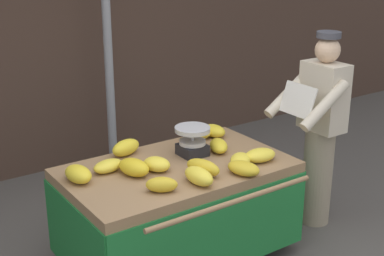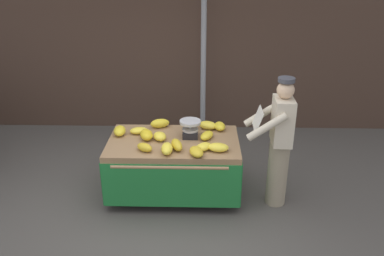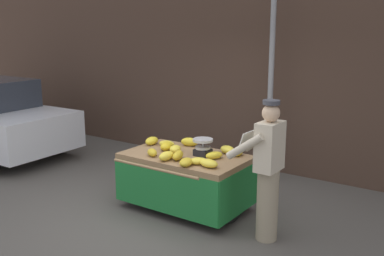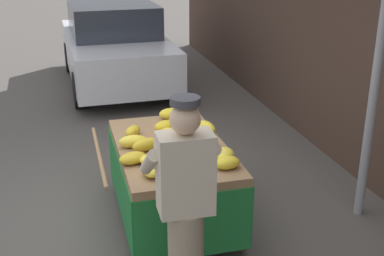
% 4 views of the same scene
% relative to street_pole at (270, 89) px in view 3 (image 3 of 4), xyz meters
% --- Properties ---
extents(ground_plane, '(60.00, 60.00, 0.00)m').
position_rel_street_pole_xyz_m(ground_plane, '(-0.56, -2.50, -1.53)').
color(ground_plane, '#514C47').
extents(back_wall, '(16.00, 0.24, 4.20)m').
position_rel_street_pole_xyz_m(back_wall, '(-0.56, 0.53, 0.57)').
color(back_wall, '#473328').
rests_on(back_wall, ground).
extents(street_pole, '(0.09, 0.09, 3.06)m').
position_rel_street_pole_xyz_m(street_pole, '(0.00, 0.00, 0.00)').
color(street_pole, gray).
rests_on(street_pole, ground).
extents(banana_cart, '(1.73, 1.23, 0.80)m').
position_rel_street_pole_xyz_m(banana_cart, '(-0.39, -1.88, -0.95)').
color(banana_cart, '#93704C').
rests_on(banana_cart, ground).
extents(weighing_scale, '(0.28, 0.28, 0.24)m').
position_rel_street_pole_xyz_m(weighing_scale, '(-0.17, -1.77, -0.61)').
color(weighing_scale, black).
rests_on(weighing_scale, banana_cart).
extents(banana_bunch_0, '(0.23, 0.30, 0.13)m').
position_rel_street_pole_xyz_m(banana_bunch_0, '(-0.74, -1.85, -0.67)').
color(banana_bunch_0, gold).
rests_on(banana_bunch_0, banana_cart).
extents(banana_bunch_1, '(0.23, 0.29, 0.10)m').
position_rel_street_pole_xyz_m(banana_bunch_1, '(-0.08, -2.29, -0.68)').
color(banana_bunch_1, gold).
rests_on(banana_bunch_1, banana_cart).
extents(banana_bunch_2, '(0.27, 0.27, 0.09)m').
position_rel_street_pole_xyz_m(banana_bunch_2, '(0.01, -2.15, -0.68)').
color(banana_bunch_2, yellow).
rests_on(banana_bunch_2, banana_cart).
extents(banana_bunch_3, '(0.30, 0.26, 0.11)m').
position_rel_street_pole_xyz_m(banana_bunch_3, '(0.07, -1.49, -0.68)').
color(banana_bunch_3, yellow).
rests_on(banana_bunch_3, banana_cart).
extents(banana_bunch_4, '(0.18, 0.27, 0.12)m').
position_rel_street_pole_xyz_m(banana_bunch_4, '(-1.12, -1.72, -0.67)').
color(banana_bunch_4, yellow).
rests_on(banana_bunch_4, banana_cart).
extents(banana_bunch_5, '(0.24, 0.29, 0.10)m').
position_rel_street_pole_xyz_m(banana_bunch_5, '(0.05, -1.82, -0.68)').
color(banana_bunch_5, yellow).
rests_on(banana_bunch_5, banana_cart).
extents(banana_bunch_6, '(0.15, 0.27, 0.12)m').
position_rel_street_pole_xyz_m(banana_bunch_6, '(-0.44, -2.24, -0.67)').
color(banana_bunch_6, yellow).
rests_on(banana_bunch_6, banana_cart).
extents(banana_bunch_7, '(0.28, 0.20, 0.10)m').
position_rel_street_pole_xyz_m(banana_bunch_7, '(0.19, -2.17, -0.68)').
color(banana_bunch_7, yellow).
rests_on(banana_bunch_7, banana_cart).
extents(banana_bunch_8, '(0.26, 0.18, 0.09)m').
position_rel_street_pole_xyz_m(banana_bunch_8, '(-0.86, -1.68, -0.69)').
color(banana_bunch_8, yellow).
rests_on(banana_bunch_8, banana_cart).
extents(banana_bunch_9, '(0.20, 0.30, 0.12)m').
position_rel_street_pole_xyz_m(banana_bunch_9, '(-0.33, -2.13, -0.67)').
color(banana_bunch_9, gold).
rests_on(banana_bunch_9, banana_cart).
extents(banana_bunch_10, '(0.29, 0.21, 0.13)m').
position_rel_street_pole_xyz_m(banana_bunch_10, '(-0.60, -1.47, -0.67)').
color(banana_bunch_10, yellow).
rests_on(banana_bunch_10, banana_cart).
extents(banana_bunch_11, '(0.23, 0.26, 0.11)m').
position_rel_street_pole_xyz_m(banana_bunch_11, '(-0.57, -1.87, -0.68)').
color(banana_bunch_11, yellow).
rests_on(banana_bunch_11, banana_cart).
extents(banana_bunch_12, '(0.18, 0.24, 0.11)m').
position_rel_street_pole_xyz_m(banana_bunch_12, '(0.23, -1.52, -0.68)').
color(banana_bunch_12, yellow).
rests_on(banana_bunch_12, banana_cart).
extents(banana_bunch_13, '(0.25, 0.22, 0.10)m').
position_rel_street_pole_xyz_m(banana_bunch_13, '(-0.72, -2.19, -0.68)').
color(banana_bunch_13, gold).
rests_on(banana_bunch_13, banana_cart).
extents(vendor_person, '(0.59, 0.52, 1.71)m').
position_rel_street_pole_xyz_m(vendor_person, '(0.95, -2.07, -0.65)').
color(vendor_person, gray).
rests_on(vendor_person, ground).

